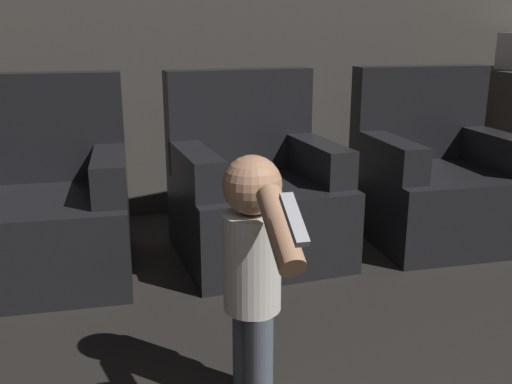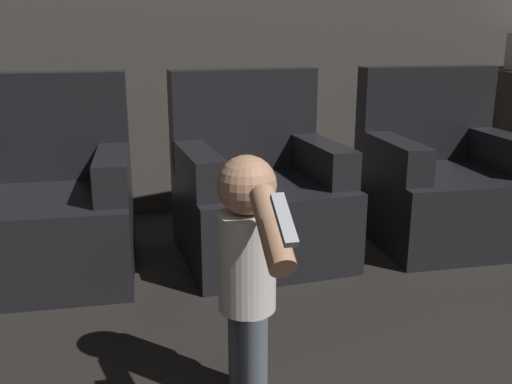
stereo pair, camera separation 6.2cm
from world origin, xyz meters
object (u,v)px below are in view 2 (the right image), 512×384
at_px(armchair_middle, 258,195).
at_px(armchair_left, 47,208).
at_px(armchair_right, 441,183).
at_px(person_toddler, 248,263).

bearing_deg(armchair_middle, armchair_left, 175.15).
xyz_separation_m(armchair_middle, armchair_right, (1.13, 0.00, 0.00)).
xyz_separation_m(armchair_left, person_toddler, (0.78, -1.31, 0.17)).
relative_size(armchair_middle, armchair_right, 1.00).
bearing_deg(armchair_left, armchair_middle, 1.71).
relative_size(armchair_left, armchair_middle, 1.00).
height_order(armchair_left, armchair_right, same).
relative_size(armchair_left, person_toddler, 1.18).
height_order(armchair_left, person_toddler, armchair_left).
distance_m(armchair_middle, person_toddler, 1.36).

